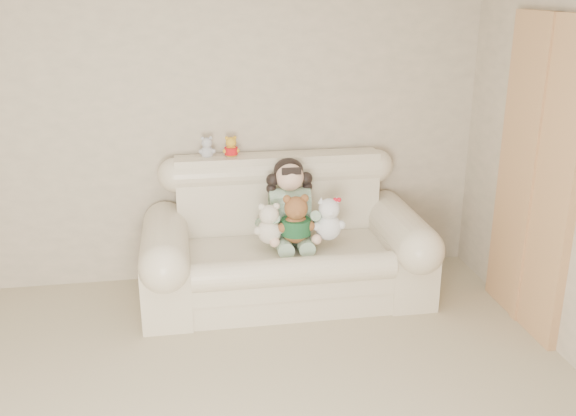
{
  "coord_description": "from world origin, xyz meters",
  "views": [
    {
      "loc": [
        -0.08,
        -2.39,
        2.25
      ],
      "look_at": [
        0.64,
        1.9,
        0.75
      ],
      "focal_mm": 40.32,
      "sensor_mm": 36.0,
      "label": 1
    }
  ],
  "objects_px": {
    "seated_child": "(290,201)",
    "cream_teddy": "(269,220)",
    "sofa": "(286,234)",
    "white_cat": "(329,214)",
    "brown_teddy": "(296,214)"
  },
  "relations": [
    {
      "from": "sofa",
      "to": "cream_teddy",
      "type": "height_order",
      "value": "sofa"
    },
    {
      "from": "sofa",
      "to": "brown_teddy",
      "type": "bearing_deg",
      "value": -69.27
    },
    {
      "from": "sofa",
      "to": "seated_child",
      "type": "xyz_separation_m",
      "value": [
        0.04,
        0.08,
        0.23
      ]
    },
    {
      "from": "seated_child",
      "to": "white_cat",
      "type": "relative_size",
      "value": 1.7
    },
    {
      "from": "seated_child",
      "to": "cream_teddy",
      "type": "height_order",
      "value": "seated_child"
    },
    {
      "from": "sofa",
      "to": "white_cat",
      "type": "bearing_deg",
      "value": -22.35
    },
    {
      "from": "sofa",
      "to": "cream_teddy",
      "type": "relative_size",
      "value": 5.95
    },
    {
      "from": "sofa",
      "to": "seated_child",
      "type": "relative_size",
      "value": 3.24
    },
    {
      "from": "sofa",
      "to": "white_cat",
      "type": "xyz_separation_m",
      "value": [
        0.29,
        -0.12,
        0.18
      ]
    },
    {
      "from": "white_cat",
      "to": "cream_teddy",
      "type": "height_order",
      "value": "white_cat"
    },
    {
      "from": "sofa",
      "to": "brown_teddy",
      "type": "relative_size",
      "value": 4.99
    },
    {
      "from": "seated_child",
      "to": "cream_teddy",
      "type": "relative_size",
      "value": 1.84
    },
    {
      "from": "sofa",
      "to": "seated_child",
      "type": "height_order",
      "value": "seated_child"
    },
    {
      "from": "sofa",
      "to": "white_cat",
      "type": "relative_size",
      "value": 5.5
    },
    {
      "from": "seated_child",
      "to": "cream_teddy",
      "type": "bearing_deg",
      "value": -129.0
    }
  ]
}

